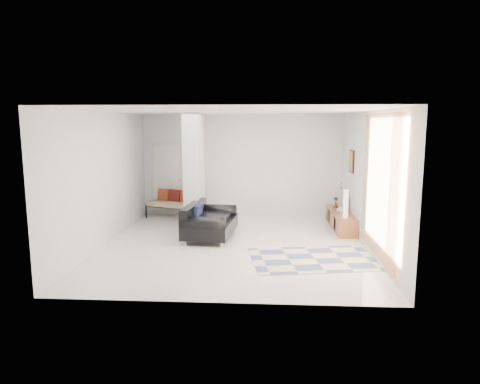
{
  "coord_description": "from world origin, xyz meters",
  "views": [
    {
      "loc": [
        0.65,
        -8.79,
        2.56
      ],
      "look_at": [
        0.09,
        0.6,
        1.04
      ],
      "focal_mm": 32.0,
      "sensor_mm": 36.0,
      "label": 1
    }
  ],
  "objects": [
    {
      "name": "vase",
      "position": [
        2.47,
        1.45,
        0.5
      ],
      "size": [
        0.22,
        0.22,
        0.2
      ],
      "primitive_type": "imported",
      "rotation": [
        0.0,
        0.0,
        -0.15
      ],
      "color": "#BAC5BF",
      "rests_on": "media_console"
    },
    {
      "name": "ceiling",
      "position": [
        0.0,
        0.0,
        2.8
      ],
      "size": [
        6.0,
        6.0,
        0.0
      ],
      "primitive_type": "plane",
      "rotation": [
        3.14,
        0.0,
        0.0
      ],
      "color": "white",
      "rests_on": "wall_back"
    },
    {
      "name": "media_console",
      "position": [
        2.52,
        1.62,
        0.2
      ],
      "size": [
        0.45,
        2.06,
        0.8
      ],
      "color": "brown",
      "rests_on": "floor"
    },
    {
      "name": "wall_back",
      "position": [
        0.0,
        3.0,
        1.4
      ],
      "size": [
        6.0,
        0.0,
        6.0
      ],
      "primitive_type": "plane",
      "rotation": [
        1.57,
        0.0,
        0.0
      ],
      "color": "silver",
      "rests_on": "ground"
    },
    {
      "name": "loveseat",
      "position": [
        -0.64,
        0.59,
        0.35
      ],
      "size": [
        1.14,
        1.77,
        0.76
      ],
      "rotation": [
        0.0,
        0.0,
        -0.1
      ],
      "color": "silver",
      "rests_on": "floor"
    },
    {
      "name": "curtain",
      "position": [
        2.67,
        -1.15,
        1.45
      ],
      "size": [
        0.0,
        2.55,
        2.55
      ],
      "primitive_type": "plane",
      "rotation": [
        1.57,
        0.0,
        1.57
      ],
      "color": "#D17537",
      "rests_on": "wall_right"
    },
    {
      "name": "wall_right",
      "position": [
        2.75,
        0.0,
        1.4
      ],
      "size": [
        0.0,
        6.0,
        6.0
      ],
      "primitive_type": "plane",
      "rotation": [
        1.57,
        0.0,
        -1.57
      ],
      "color": "silver",
      "rests_on": "ground"
    },
    {
      "name": "wall_left",
      "position": [
        -2.75,
        0.0,
        1.4
      ],
      "size": [
        0.0,
        6.0,
        6.0
      ],
      "primitive_type": "plane",
      "rotation": [
        1.57,
        0.0,
        1.57
      ],
      "color": "silver",
      "rests_on": "ground"
    },
    {
      "name": "area_rug",
      "position": [
        1.6,
        -0.9,
        0.01
      ],
      "size": [
        2.61,
        1.95,
        0.01
      ],
      "primitive_type": "cube",
      "rotation": [
        0.0,
        0.0,
        0.16
      ],
      "color": "beige",
      "rests_on": "floor"
    },
    {
      "name": "floor",
      "position": [
        0.0,
        0.0,
        0.0
      ],
      "size": [
        6.0,
        6.0,
        0.0
      ],
      "primitive_type": "plane",
      "color": "beige",
      "rests_on": "ground"
    },
    {
      "name": "wall_art",
      "position": [
        2.72,
        1.62,
        1.65
      ],
      "size": [
        0.04,
        0.45,
        0.55
      ],
      "primitive_type": "cube",
      "color": "#3A1D10",
      "rests_on": "wall_right"
    },
    {
      "name": "partition_column",
      "position": [
        -1.1,
        1.6,
        1.4
      ],
      "size": [
        0.35,
        1.2,
        2.8
      ],
      "primitive_type": "cube",
      "color": "silver",
      "rests_on": "floor"
    },
    {
      "name": "bronze_figurine",
      "position": [
        2.47,
        2.17,
        0.54
      ],
      "size": [
        0.16,
        0.16,
        0.28
      ],
      "primitive_type": null,
      "rotation": [
        0.0,
        0.0,
        -0.15
      ],
      "color": "#322116",
      "rests_on": "media_console"
    },
    {
      "name": "wall_front",
      "position": [
        0.0,
        -3.0,
        1.4
      ],
      "size": [
        6.0,
        0.0,
        6.0
      ],
      "primitive_type": "plane",
      "rotation": [
        -1.57,
        0.0,
        0.0
      ],
      "color": "silver",
      "rests_on": "ground"
    },
    {
      "name": "daybed",
      "position": [
        -1.75,
        2.49,
        0.42
      ],
      "size": [
        1.72,
        1.18,
        0.77
      ],
      "rotation": [
        0.0,
        0.0,
        -0.36
      ],
      "color": "black",
      "rests_on": "floor"
    },
    {
      "name": "hallway_door",
      "position": [
        -2.1,
        2.96,
        1.02
      ],
      "size": [
        0.85,
        0.06,
        2.04
      ],
      "primitive_type": "cube",
      "color": "beige",
      "rests_on": "floor"
    },
    {
      "name": "cylinder_lamp",
      "position": [
        2.5,
        0.98,
        0.73
      ],
      "size": [
        0.12,
        0.12,
        0.66
      ],
      "primitive_type": "cylinder",
      "color": "silver",
      "rests_on": "media_console"
    }
  ]
}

